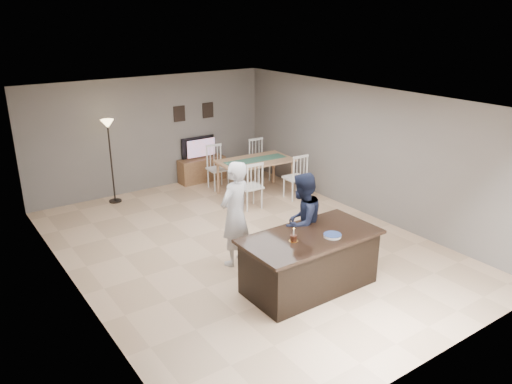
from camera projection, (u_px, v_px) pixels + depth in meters
floor at (245, 246)px, 9.25m from camera, size 8.00×8.00×0.00m
room_shell at (244, 159)px, 8.68m from camera, size 8.00×8.00×8.00m
kitchen_island at (310, 261)px, 7.71m from camera, size 2.15×1.10×0.90m
tv_console at (202, 170)px, 12.70m from camera, size 1.20×0.40×0.60m
television at (200, 148)px, 12.56m from camera, size 0.91×0.12×0.53m
tv_screen_glow at (201, 148)px, 12.50m from camera, size 0.78×0.00×0.78m
picture_frames at (194, 112)px, 12.34m from camera, size 1.10×0.02×0.38m
doorway at (134, 287)px, 5.44m from camera, size 0.00×2.10×2.65m
woman at (235, 214)px, 8.33m from camera, size 0.77×0.64×1.82m
man at (302, 222)px, 8.16m from camera, size 0.98×0.87×1.68m
birthday_cake at (293, 238)px, 7.34m from camera, size 0.14×0.14×0.21m
plate_stack at (332, 235)px, 7.49m from camera, size 0.27×0.27×0.04m
dining_table at (255, 166)px, 11.72m from camera, size 1.80×2.06×1.06m
floor_lamp at (109, 139)px, 10.90m from camera, size 0.28×0.28×1.89m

